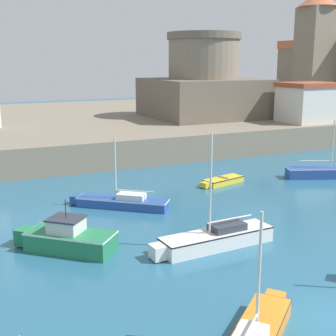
{
  "coord_description": "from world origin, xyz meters",
  "views": [
    {
      "loc": [
        -11.73,
        -11.2,
        9.08
      ],
      "look_at": [
        1.3,
        16.69,
        2.0
      ],
      "focal_mm": 50.0,
      "sensor_mm": 36.0,
      "label": 1
    }
  ],
  "objects_px": {
    "dinghy_yellow_8": "(222,181)",
    "sailboat_white_9": "(215,238)",
    "sailboat_blue_1": "(327,172)",
    "fortress": "(203,87)",
    "harbor_shed_mid_row": "(308,102)",
    "sailboat_blue_3": "(122,202)",
    "motorboat_green_7": "(67,238)",
    "church": "(333,69)"
  },
  "relations": [
    {
      "from": "dinghy_yellow_8",
      "to": "sailboat_white_9",
      "type": "distance_m",
      "value": 12.41
    },
    {
      "from": "sailboat_blue_1",
      "to": "church",
      "type": "distance_m",
      "value": 35.34
    },
    {
      "from": "fortress",
      "to": "harbor_shed_mid_row",
      "type": "relative_size",
      "value": 2.13
    },
    {
      "from": "motorboat_green_7",
      "to": "dinghy_yellow_8",
      "type": "height_order",
      "value": "motorboat_green_7"
    },
    {
      "from": "fortress",
      "to": "harbor_shed_mid_row",
      "type": "height_order",
      "value": "fortress"
    },
    {
      "from": "motorboat_green_7",
      "to": "sailboat_blue_3",
      "type": "bearing_deg",
      "value": 48.71
    },
    {
      "from": "sailboat_blue_3",
      "to": "harbor_shed_mid_row",
      "type": "xyz_separation_m",
      "value": [
        26.41,
        13.26,
        4.26
      ]
    },
    {
      "from": "sailboat_blue_3",
      "to": "dinghy_yellow_8",
      "type": "xyz_separation_m",
      "value": [
        8.86,
        2.33,
        -0.14
      ]
    },
    {
      "from": "sailboat_blue_1",
      "to": "fortress",
      "type": "relative_size",
      "value": 0.53
    },
    {
      "from": "sailboat_blue_3",
      "to": "sailboat_white_9",
      "type": "distance_m",
      "value": 8.32
    },
    {
      "from": "sailboat_blue_1",
      "to": "harbor_shed_mid_row",
      "type": "distance_m",
      "value": 16.2
    },
    {
      "from": "motorboat_green_7",
      "to": "dinghy_yellow_8",
      "type": "relative_size",
      "value": 1.16
    },
    {
      "from": "church",
      "to": "sailboat_blue_1",
      "type": "bearing_deg",
      "value": -133.83
    },
    {
      "from": "motorboat_green_7",
      "to": "sailboat_white_9",
      "type": "xyz_separation_m",
      "value": [
        6.77,
        -2.71,
        -0.15
      ]
    },
    {
      "from": "motorboat_green_7",
      "to": "church",
      "type": "distance_m",
      "value": 55.81
    },
    {
      "from": "motorboat_green_7",
      "to": "harbor_shed_mid_row",
      "type": "distance_m",
      "value": 36.47
    },
    {
      "from": "sailboat_white_9",
      "to": "fortress",
      "type": "xyz_separation_m",
      "value": [
        16.34,
        30.6,
        5.57
      ]
    },
    {
      "from": "motorboat_green_7",
      "to": "fortress",
      "type": "relative_size",
      "value": 0.38
    },
    {
      "from": "fortress",
      "to": "motorboat_green_7",
      "type": "bearing_deg",
      "value": -129.64
    },
    {
      "from": "sailboat_blue_3",
      "to": "church",
      "type": "xyz_separation_m",
      "value": [
        41.31,
        25.41,
        7.49
      ]
    },
    {
      "from": "church",
      "to": "dinghy_yellow_8",
      "type": "bearing_deg",
      "value": -144.57
    },
    {
      "from": "dinghy_yellow_8",
      "to": "motorboat_green_7",
      "type": "bearing_deg",
      "value": -150.48
    },
    {
      "from": "sailboat_white_9",
      "to": "harbor_shed_mid_row",
      "type": "distance_m",
      "value": 32.62
    },
    {
      "from": "dinghy_yellow_8",
      "to": "fortress",
      "type": "bearing_deg",
      "value": 64.71
    },
    {
      "from": "sailboat_blue_3",
      "to": "sailboat_blue_1",
      "type": "bearing_deg",
      "value": 1.58
    },
    {
      "from": "sailboat_blue_3",
      "to": "motorboat_green_7",
      "type": "bearing_deg",
      "value": -131.29
    },
    {
      "from": "sailboat_blue_1",
      "to": "dinghy_yellow_8",
      "type": "bearing_deg",
      "value": 167.78
    },
    {
      "from": "motorboat_green_7",
      "to": "harbor_shed_mid_row",
      "type": "xyz_separation_m",
      "value": [
        31.11,
        18.61,
        4.02
      ]
    },
    {
      "from": "dinghy_yellow_8",
      "to": "church",
      "type": "distance_m",
      "value": 40.55
    },
    {
      "from": "dinghy_yellow_8",
      "to": "fortress",
      "type": "height_order",
      "value": "fortress"
    },
    {
      "from": "dinghy_yellow_8",
      "to": "sailboat_blue_3",
      "type": "bearing_deg",
      "value": -165.29
    },
    {
      "from": "sailboat_white_9",
      "to": "harbor_shed_mid_row",
      "type": "bearing_deg",
      "value": 41.21
    },
    {
      "from": "sailboat_blue_1",
      "to": "harbor_shed_mid_row",
      "type": "bearing_deg",
      "value": 54.74
    },
    {
      "from": "motorboat_green_7",
      "to": "fortress",
      "type": "distance_m",
      "value": 36.62
    },
    {
      "from": "church",
      "to": "fortress",
      "type": "height_order",
      "value": "church"
    },
    {
      "from": "dinghy_yellow_8",
      "to": "sailboat_blue_1",
      "type": "bearing_deg",
      "value": -12.22
    },
    {
      "from": "dinghy_yellow_8",
      "to": "church",
      "type": "height_order",
      "value": "church"
    },
    {
      "from": "sailboat_blue_1",
      "to": "fortress",
      "type": "distance_m",
      "value": 22.78
    },
    {
      "from": "sailboat_blue_3",
      "to": "harbor_shed_mid_row",
      "type": "height_order",
      "value": "harbor_shed_mid_row"
    },
    {
      "from": "fortress",
      "to": "harbor_shed_mid_row",
      "type": "xyz_separation_m",
      "value": [
        8.0,
        -9.29,
        -1.4
      ]
    },
    {
      "from": "fortress",
      "to": "harbor_shed_mid_row",
      "type": "bearing_deg",
      "value": -49.26
    },
    {
      "from": "harbor_shed_mid_row",
      "to": "sailboat_blue_1",
      "type": "bearing_deg",
      "value": -125.26
    }
  ]
}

